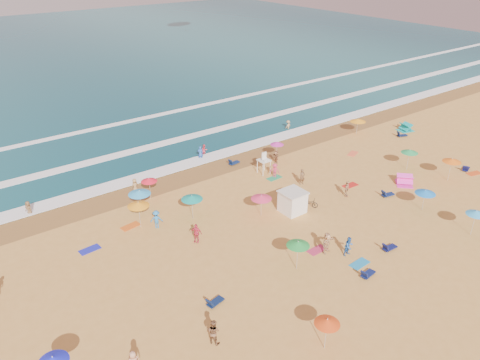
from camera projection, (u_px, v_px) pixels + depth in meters
ground at (270, 222)px, 42.14m from camera, size 220.00×220.00×0.00m
ocean at (24, 57)px, 102.25m from camera, size 220.00×140.00×0.18m
wet_sand at (197, 173)px, 51.08m from camera, size 220.00×220.00×0.00m
surf_foam at (159, 147)px, 57.35m from camera, size 200.00×18.70×0.05m
cabana at (292, 202)px, 43.37m from camera, size 2.00×2.00×2.00m
cabana_roof at (293, 192)px, 42.89m from camera, size 2.20×2.20×0.12m
bicycle at (309, 203)px, 44.42m from camera, size 1.45×1.75×0.90m
lifeguard_stand at (264, 164)px, 50.60m from camera, size 1.20×1.20×2.10m
beach_umbrellas at (271, 202)px, 41.04m from camera, size 53.71×29.56×0.79m
loungers at (332, 215)px, 42.95m from camera, size 51.65×22.90×0.34m
towels at (291, 232)px, 40.74m from camera, size 49.61×24.67×0.03m
popup_tents at (405, 149)px, 55.43m from camera, size 15.66×11.73×1.20m
beachgoers at (235, 204)px, 43.52m from camera, size 40.12×26.28×2.10m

